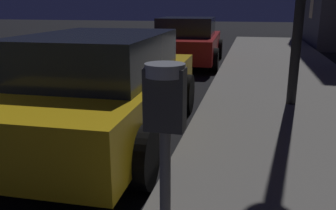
# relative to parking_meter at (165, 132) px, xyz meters

# --- Properties ---
(parking_meter) EXTENTS (0.19, 0.19, 1.38)m
(parking_meter) POSITION_rel_parking_meter_xyz_m (0.00, 0.00, 0.00)
(parking_meter) COLOR #59595B
(parking_meter) RESTS_ON sidewalk
(car_yellow_cab) EXTENTS (2.16, 4.37, 1.43)m
(car_yellow_cab) POSITION_rel_parking_meter_xyz_m (-1.57, 2.83, -0.47)
(car_yellow_cab) COLOR gold
(car_yellow_cab) RESTS_ON ground
(car_red) EXTENTS (2.19, 4.32, 1.43)m
(car_red) POSITION_rel_parking_meter_xyz_m (-1.56, 9.44, -0.49)
(car_red) COLOR maroon
(car_red) RESTS_ON ground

